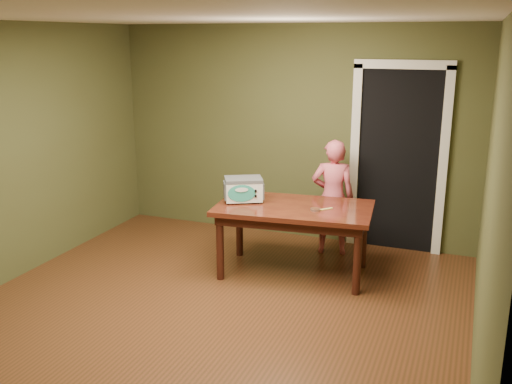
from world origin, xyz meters
TOP-DOWN VIEW (x-y plane):
  - floor at (0.00, 0.00)m, footprint 5.00×5.00m
  - room_shell at (0.00, 0.00)m, footprint 4.52×5.02m
  - doorway at (1.30, 2.78)m, footprint 1.10×0.66m
  - dining_table at (0.42, 1.32)m, footprint 1.69×1.07m
  - toy_oven at (-0.13, 1.29)m, footprint 0.48×0.43m
  - baking_pan at (0.67, 1.24)m, footprint 0.10×0.10m
  - spatula at (0.75, 1.30)m, footprint 0.14×0.15m
  - child at (0.65, 2.06)m, footprint 0.55×0.43m

SIDE VIEW (x-z plane):
  - floor at x=0.00m, z-range 0.00..0.00m
  - dining_table at x=0.42m, z-range 0.28..1.03m
  - child at x=0.65m, z-range 0.00..1.34m
  - spatula at x=0.75m, z-range 0.75..0.76m
  - baking_pan at x=0.67m, z-range 0.75..0.77m
  - toy_oven at x=-0.13m, z-range 0.76..1.02m
  - doorway at x=1.30m, z-range -0.07..2.18m
  - room_shell at x=0.00m, z-range 0.40..3.01m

